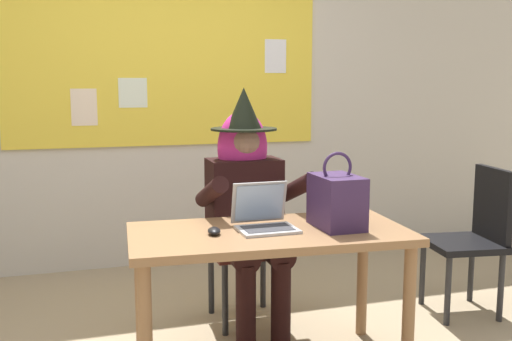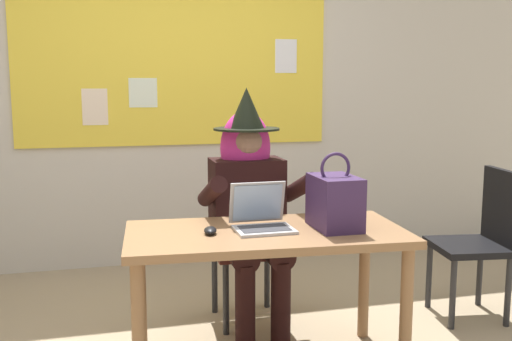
# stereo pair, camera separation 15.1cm
# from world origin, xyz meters

# --- Properties ---
(wall_back_bulletin) EXTENTS (6.68, 2.13, 2.66)m
(wall_back_bulletin) POSITION_xyz_m (0.00, 1.97, 1.34)
(wall_back_bulletin) COLOR beige
(wall_back_bulletin) RESTS_ON ground
(desk_main) EXTENTS (1.40, 0.76, 0.71)m
(desk_main) POSITION_xyz_m (0.20, 0.03, 0.62)
(desk_main) COLOR #8E6642
(desk_main) RESTS_ON ground
(chair_at_desk) EXTENTS (0.42, 0.42, 0.91)m
(chair_at_desk) POSITION_xyz_m (0.25, 0.72, 0.52)
(chair_at_desk) COLOR #4C1E19
(chair_at_desk) RESTS_ON ground
(person_costumed) EXTENTS (0.59, 0.66, 1.40)m
(person_costumed) POSITION_xyz_m (0.25, 0.59, 0.79)
(person_costumed) COLOR black
(person_costumed) RESTS_ON ground
(laptop) EXTENTS (0.28, 0.27, 0.22)m
(laptop) POSITION_xyz_m (0.18, 0.06, 0.76)
(laptop) COLOR #B7B7BC
(laptop) RESTS_ON desk_main
(computer_mouse) EXTENTS (0.08, 0.11, 0.03)m
(computer_mouse) POSITION_xyz_m (-0.08, 0.02, 0.73)
(computer_mouse) COLOR black
(computer_mouse) RESTS_ON desk_main
(handbag) EXTENTS (0.20, 0.30, 0.38)m
(handbag) POSITION_xyz_m (0.53, -0.02, 0.85)
(handbag) COLOR #38234C
(handbag) RESTS_ON desk_main
(chair_extra_corner) EXTENTS (0.47, 0.47, 0.91)m
(chair_extra_corner) POSITION_xyz_m (1.65, 0.34, 0.51)
(chair_extra_corner) COLOR black
(chair_extra_corner) RESTS_ON ground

